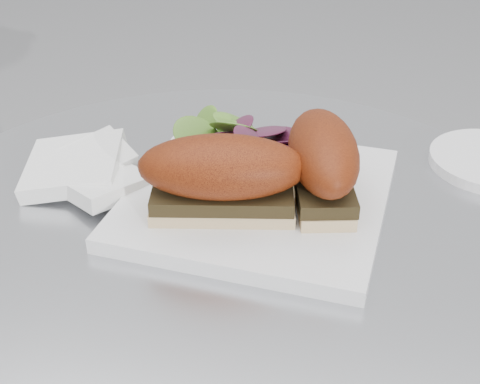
{
  "coord_description": "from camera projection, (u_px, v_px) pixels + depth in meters",
  "views": [
    {
      "loc": [
        0.12,
        -0.51,
        1.11
      ],
      "look_at": [
        0.02,
        0.02,
        0.77
      ],
      "focal_mm": 50.0,
      "sensor_mm": 36.0,
      "label": 1
    }
  ],
  "objects": [
    {
      "name": "sandwich_right",
      "position": [
        323.0,
        159.0,
        0.65
      ],
      "size": [
        0.1,
        0.16,
        0.08
      ],
      "rotation": [
        0.0,
        0.0,
        -1.34
      ],
      "color": "#DBC089",
      "rests_on": "plate"
    },
    {
      "name": "salad",
      "position": [
        239.0,
        136.0,
        0.73
      ],
      "size": [
        0.12,
        0.12,
        0.05
      ],
      "primitive_type": null,
      "color": "#619330",
      "rests_on": "plate"
    },
    {
      "name": "napkin",
      "position": [
        89.0,
        181.0,
        0.71
      ],
      "size": [
        0.15,
        0.15,
        0.02
      ],
      "primitive_type": null,
      "rotation": [
        0.0,
        0.0,
        -0.1
      ],
      "color": "white",
      "rests_on": "table"
    },
    {
      "name": "plate",
      "position": [
        258.0,
        197.0,
        0.68
      ],
      "size": [
        0.28,
        0.28,
        0.02
      ],
      "primitive_type": "cube",
      "rotation": [
        0.0,
        0.0,
        -0.1
      ],
      "color": "white",
      "rests_on": "table"
    },
    {
      "name": "sandwich_left",
      "position": [
        222.0,
        175.0,
        0.62
      ],
      "size": [
        0.17,
        0.1,
        0.08
      ],
      "rotation": [
        0.0,
        0.0,
        0.18
      ],
      "color": "#DBC089",
      "rests_on": "plate"
    }
  ]
}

